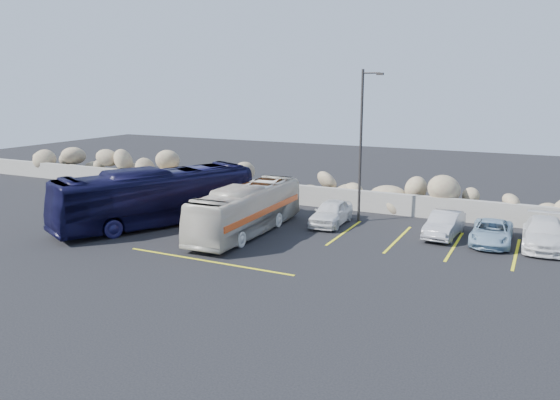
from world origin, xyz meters
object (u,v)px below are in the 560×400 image
at_px(vintage_bus, 247,209).
at_px(car_b, 444,224).
at_px(lamppost, 362,142).
at_px(car_d, 492,232).
at_px(car_c, 544,233).
at_px(tour_coach, 156,197).
at_px(car_a, 331,213).

bearing_deg(vintage_bus, car_b, 21.27).
xyz_separation_m(lamppost, vintage_bus, (-4.27, -4.72, -3.09)).
distance_m(car_b, car_d, 2.19).
bearing_deg(car_c, tour_coach, -167.76).
distance_m(car_a, car_b, 5.75).
relative_size(lamppost, car_c, 1.81).
relative_size(tour_coach, car_c, 2.43).
height_order(tour_coach, car_a, tour_coach).
distance_m(lamppost, tour_coach, 11.12).
distance_m(lamppost, car_d, 7.86).
xyz_separation_m(lamppost, tour_coach, (-9.33, -5.37, -2.80)).
height_order(tour_coach, car_c, tour_coach).
bearing_deg(car_a, vintage_bus, -134.94).
xyz_separation_m(tour_coach, car_b, (13.93, 4.33, -0.89)).
xyz_separation_m(tour_coach, car_c, (18.29, 4.53, -0.85)).
bearing_deg(car_d, tour_coach, -167.40).
distance_m(lamppost, car_c, 9.72).
relative_size(lamppost, car_d, 2.09).
height_order(lamppost, car_c, lamppost).
xyz_separation_m(lamppost, car_c, (8.96, -0.83, -3.65)).
relative_size(car_a, car_b, 1.03).
bearing_deg(tour_coach, vintage_bus, 32.87).
xyz_separation_m(car_a, car_b, (5.74, 0.25, -0.04)).
bearing_deg(car_a, tour_coach, -156.09).
relative_size(car_b, car_c, 0.83).
bearing_deg(car_a, car_c, 0.01).
relative_size(lamppost, car_b, 2.18).
bearing_deg(lamppost, tour_coach, -150.09).
bearing_deg(car_c, car_d, -169.82).
xyz_separation_m(vintage_bus, car_d, (11.05, 3.43, -0.67)).
height_order(vintage_bus, car_c, vintage_bus).
bearing_deg(lamppost, car_b, -12.63).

